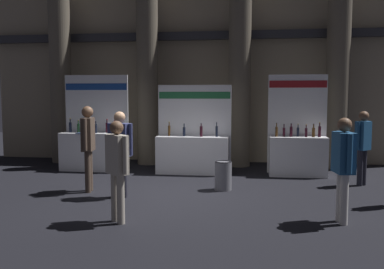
{
  "coord_description": "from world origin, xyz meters",
  "views": [
    {
      "loc": [
        1.68,
        -8.52,
        2.05
      ],
      "look_at": [
        0.37,
        0.78,
        1.16
      ],
      "focal_mm": 39.49,
      "sensor_mm": 36.0,
      "label": 1
    }
  ],
  "objects_px": {
    "visitor_0": "(88,140)",
    "exhibitor_booth_2": "(298,151)",
    "exhibitor_booth_0": "(94,147)",
    "trash_bin": "(223,175)",
    "visitor_3": "(120,146)",
    "visitor_1": "(363,142)",
    "visitor_4": "(117,163)",
    "exhibitor_booth_1": "(193,151)",
    "visitor_2": "(343,160)"
  },
  "relations": [
    {
      "from": "exhibitor_booth_1",
      "to": "visitor_3",
      "type": "relative_size",
      "value": 1.34
    },
    {
      "from": "exhibitor_booth_1",
      "to": "visitor_1",
      "type": "xyz_separation_m",
      "value": [
        3.99,
        -1.0,
        0.4
      ]
    },
    {
      "from": "exhibitor_booth_0",
      "to": "visitor_4",
      "type": "distance_m",
      "value": 5.03
    },
    {
      "from": "visitor_1",
      "to": "visitor_3",
      "type": "xyz_separation_m",
      "value": [
        -5.07,
        -1.82,
        0.05
      ]
    },
    {
      "from": "visitor_3",
      "to": "visitor_0",
      "type": "bearing_deg",
      "value": -10.71
    },
    {
      "from": "exhibitor_booth_0",
      "to": "exhibitor_booth_1",
      "type": "height_order",
      "value": "exhibitor_booth_0"
    },
    {
      "from": "visitor_0",
      "to": "exhibitor_booth_2",
      "type": "bearing_deg",
      "value": 109.95
    },
    {
      "from": "exhibitor_booth_2",
      "to": "visitor_1",
      "type": "xyz_separation_m",
      "value": [
        1.31,
        -1.05,
        0.36
      ]
    },
    {
      "from": "exhibitor_booth_0",
      "to": "trash_bin",
      "type": "height_order",
      "value": "exhibitor_booth_0"
    },
    {
      "from": "exhibitor_booth_0",
      "to": "visitor_0",
      "type": "bearing_deg",
      "value": -71.17
    },
    {
      "from": "visitor_0",
      "to": "visitor_4",
      "type": "xyz_separation_m",
      "value": [
        1.29,
        -2.02,
        -0.12
      ]
    },
    {
      "from": "visitor_1",
      "to": "visitor_4",
      "type": "bearing_deg",
      "value": 173.62
    },
    {
      "from": "exhibitor_booth_0",
      "to": "visitor_1",
      "type": "distance_m",
      "value": 6.83
    },
    {
      "from": "visitor_2",
      "to": "exhibitor_booth_1",
      "type": "bearing_deg",
      "value": -151.58
    },
    {
      "from": "visitor_1",
      "to": "visitor_3",
      "type": "bearing_deg",
      "value": 156.44
    },
    {
      "from": "exhibitor_booth_1",
      "to": "visitor_2",
      "type": "xyz_separation_m",
      "value": [
        2.95,
        -3.99,
        0.44
      ]
    },
    {
      "from": "exhibitor_booth_1",
      "to": "visitor_2",
      "type": "bearing_deg",
      "value": -53.47
    },
    {
      "from": "exhibitor_booth_0",
      "to": "visitor_3",
      "type": "distance_m",
      "value": 3.37
    },
    {
      "from": "trash_bin",
      "to": "visitor_1",
      "type": "distance_m",
      "value": 3.27
    },
    {
      "from": "exhibitor_booth_0",
      "to": "exhibitor_booth_2",
      "type": "bearing_deg",
      "value": -0.35
    },
    {
      "from": "exhibitor_booth_1",
      "to": "visitor_2",
      "type": "relative_size",
      "value": 1.37
    },
    {
      "from": "exhibitor_booth_1",
      "to": "trash_bin",
      "type": "xyz_separation_m",
      "value": [
        0.92,
        -1.88,
        -0.27
      ]
    },
    {
      "from": "exhibitor_booth_1",
      "to": "exhibitor_booth_2",
      "type": "bearing_deg",
      "value": 0.93
    },
    {
      "from": "visitor_0",
      "to": "visitor_4",
      "type": "distance_m",
      "value": 2.4
    },
    {
      "from": "visitor_0",
      "to": "visitor_4",
      "type": "height_order",
      "value": "visitor_0"
    },
    {
      "from": "trash_bin",
      "to": "visitor_4",
      "type": "height_order",
      "value": "visitor_4"
    },
    {
      "from": "exhibitor_booth_2",
      "to": "visitor_0",
      "type": "xyz_separation_m",
      "value": [
        -4.57,
        -2.48,
        0.47
      ]
    },
    {
      "from": "exhibitor_booth_2",
      "to": "visitor_0",
      "type": "relative_size",
      "value": 1.42
    },
    {
      "from": "exhibitor_booth_1",
      "to": "trash_bin",
      "type": "relative_size",
      "value": 3.67
    },
    {
      "from": "exhibitor_booth_0",
      "to": "visitor_0",
      "type": "height_order",
      "value": "exhibitor_booth_0"
    },
    {
      "from": "visitor_1",
      "to": "exhibitor_booth_0",
      "type": "bearing_deg",
      "value": 127.59
    },
    {
      "from": "visitor_3",
      "to": "visitor_4",
      "type": "relative_size",
      "value": 1.05
    },
    {
      "from": "visitor_2",
      "to": "visitor_1",
      "type": "bearing_deg",
      "value": 152.69
    },
    {
      "from": "visitor_3",
      "to": "visitor_1",
      "type": "bearing_deg",
      "value": -145.46
    },
    {
      "from": "trash_bin",
      "to": "visitor_0",
      "type": "bearing_deg",
      "value": -168.88
    },
    {
      "from": "exhibitor_booth_2",
      "to": "trash_bin",
      "type": "distance_m",
      "value": 2.63
    },
    {
      "from": "visitor_3",
      "to": "visitor_4",
      "type": "height_order",
      "value": "visitor_3"
    },
    {
      "from": "exhibitor_booth_2",
      "to": "visitor_0",
      "type": "bearing_deg",
      "value": -151.55
    },
    {
      "from": "visitor_2",
      "to": "visitor_3",
      "type": "bearing_deg",
      "value": -114.22
    },
    {
      "from": "visitor_2",
      "to": "visitor_4",
      "type": "distance_m",
      "value": 3.59
    },
    {
      "from": "exhibitor_booth_2",
      "to": "visitor_2",
      "type": "height_order",
      "value": "exhibitor_booth_2"
    },
    {
      "from": "exhibitor_booth_1",
      "to": "visitor_0",
      "type": "height_order",
      "value": "exhibitor_booth_1"
    },
    {
      "from": "visitor_3",
      "to": "visitor_4",
      "type": "xyz_separation_m",
      "value": [
        0.47,
        -1.63,
        -0.07
      ]
    },
    {
      "from": "exhibitor_booth_0",
      "to": "visitor_0",
      "type": "relative_size",
      "value": 1.43
    },
    {
      "from": "visitor_0",
      "to": "visitor_1",
      "type": "bearing_deg",
      "value": 95.16
    },
    {
      "from": "exhibitor_booth_1",
      "to": "exhibitor_booth_0",
      "type": "bearing_deg",
      "value": 178.41
    },
    {
      "from": "exhibitor_booth_1",
      "to": "visitor_2",
      "type": "distance_m",
      "value": 4.98
    },
    {
      "from": "trash_bin",
      "to": "visitor_1",
      "type": "relative_size",
      "value": 0.37
    },
    {
      "from": "exhibitor_booth_1",
      "to": "visitor_1",
      "type": "height_order",
      "value": "exhibitor_booth_1"
    },
    {
      "from": "exhibitor_booth_2",
      "to": "visitor_4",
      "type": "height_order",
      "value": "exhibitor_booth_2"
    }
  ]
}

